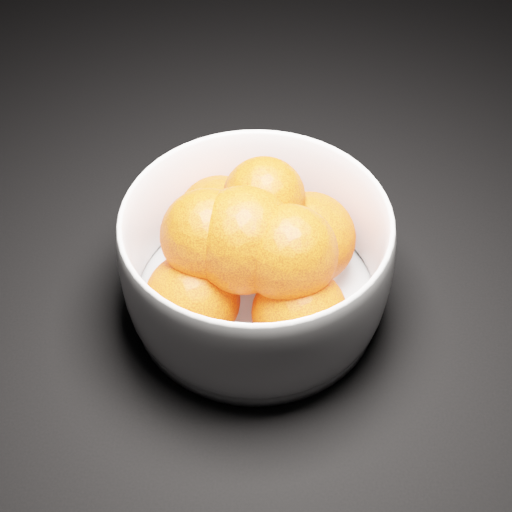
{
  "coord_description": "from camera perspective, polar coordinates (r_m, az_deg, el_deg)",
  "views": [
    {
      "loc": [
        -0.18,
        -0.65,
        0.5
      ],
      "look_at": [
        -0.19,
        -0.25,
        0.06
      ],
      "focal_mm": 50.0,
      "sensor_mm": 36.0,
      "label": 1
    }
  ],
  "objects": [
    {
      "name": "bowl",
      "position": [
        0.6,
        -0.0,
        -0.36
      ],
      "size": [
        0.23,
        0.23,
        0.11
      ],
      "rotation": [
        0.0,
        0.0,
        0.17
      ],
      "color": "silver",
      "rests_on": "ground"
    },
    {
      "name": "orange_pile",
      "position": [
        0.58,
        -0.2,
        0.5
      ],
      "size": [
        0.17,
        0.18,
        0.13
      ],
      "color": "#EE400A",
      "rests_on": "bowl"
    },
    {
      "name": "ground",
      "position": [
        0.84,
        13.74,
        9.59
      ],
      "size": [
        3.0,
        3.0,
        0.0
      ],
      "primitive_type": "cube",
      "color": "black",
      "rests_on": "ground"
    }
  ]
}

